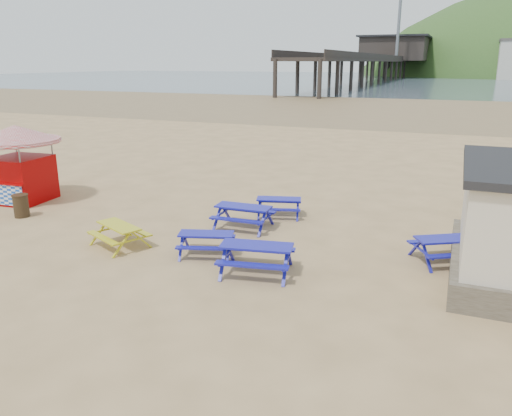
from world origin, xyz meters
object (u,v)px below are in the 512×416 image
at_px(picnic_table_blue_b, 279,207).
at_px(ice_cream_kiosk, 18,154).
at_px(picnic_table_yellow, 120,236).
at_px(litter_bin, 21,206).
at_px(picnic_table_blue_a, 243,217).

bearing_deg(picnic_table_blue_b, ice_cream_kiosk, 174.37).
xyz_separation_m(picnic_table_yellow, litter_bin, (-5.39, 1.22, 0.08)).
bearing_deg(picnic_table_blue_a, ice_cream_kiosk, 179.34).
height_order(picnic_table_blue_a, picnic_table_yellow, picnic_table_blue_a).
bearing_deg(picnic_table_blue_a, picnic_table_yellow, -134.30).
bearing_deg(picnic_table_yellow, litter_bin, -168.24).
relative_size(picnic_table_blue_a, litter_bin, 2.28).
distance_m(picnic_table_blue_a, picnic_table_blue_b, 1.94).
height_order(picnic_table_blue_a, litter_bin, litter_bin).
bearing_deg(picnic_table_yellow, picnic_table_blue_a, 71.83).
xyz_separation_m(picnic_table_blue_a, ice_cream_kiosk, (-10.03, -0.17, 1.59)).
distance_m(picnic_table_blue_b, ice_cream_kiosk, 11.01).
distance_m(picnic_table_yellow, litter_bin, 5.53).
xyz_separation_m(picnic_table_yellow, ice_cream_kiosk, (-7.13, 2.98, 1.64)).
relative_size(picnic_table_blue_b, picnic_table_yellow, 0.92).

